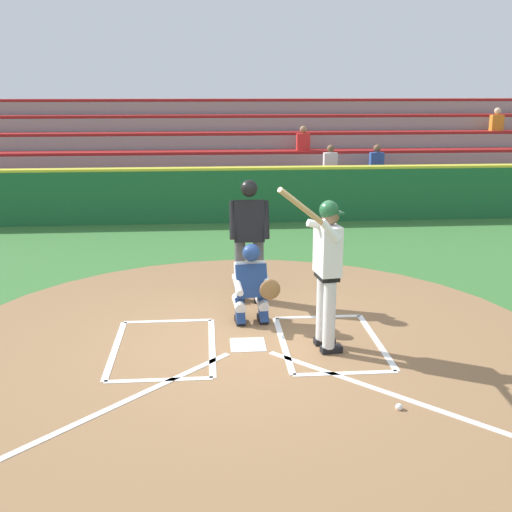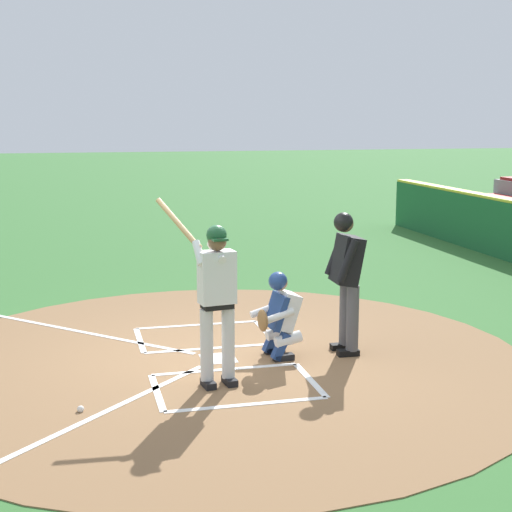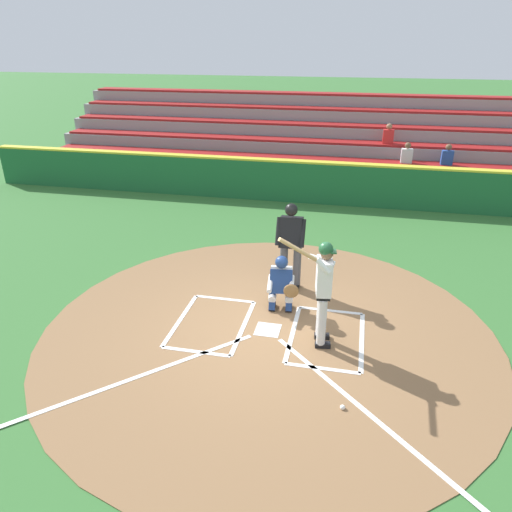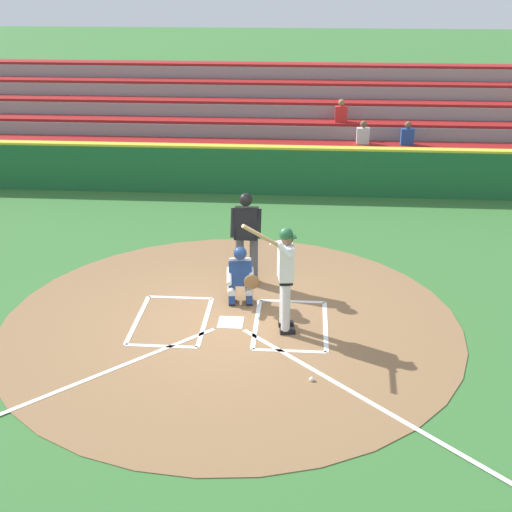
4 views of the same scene
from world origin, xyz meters
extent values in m
plane|color=#387033|center=(0.00, 0.00, 0.00)|extent=(120.00, 120.00, 0.00)
cylinder|color=olive|center=(0.00, 0.00, 0.01)|extent=(8.00, 8.00, 0.01)
cube|color=white|center=(0.00, 0.00, 0.01)|extent=(0.44, 0.44, 0.01)
cube|color=white|center=(-1.05, -0.90, 0.01)|extent=(1.20, 0.08, 0.01)
cube|color=white|center=(-1.05, 0.90, 0.01)|extent=(1.20, 0.08, 0.01)
cube|color=white|center=(-0.45, 0.00, 0.01)|extent=(0.08, 1.80, 0.01)
cube|color=white|center=(-1.65, 0.00, 0.01)|extent=(0.08, 1.80, 0.01)
cube|color=white|center=(1.05, -0.90, 0.01)|extent=(1.20, 0.08, 0.01)
cube|color=white|center=(1.05, 0.90, 0.01)|extent=(1.20, 0.08, 0.01)
cube|color=white|center=(0.45, 0.00, 0.01)|extent=(0.08, 1.80, 0.01)
cube|color=white|center=(1.65, 0.00, 0.01)|extent=(0.08, 1.80, 0.01)
cube|color=white|center=(2.10, 2.10, 0.01)|extent=(3.73, 3.73, 0.01)
cube|color=white|center=(-2.10, 2.10, 0.01)|extent=(3.73, 3.73, 0.01)
cylinder|color=silver|center=(-0.93, 0.06, 0.50)|extent=(0.15, 0.15, 0.84)
cube|color=black|center=(-0.97, 0.05, 0.04)|extent=(0.27, 0.16, 0.09)
cylinder|color=silver|center=(-0.96, 0.31, 0.50)|extent=(0.15, 0.15, 0.84)
cube|color=black|center=(-1.00, 0.31, 0.04)|extent=(0.27, 0.16, 0.09)
cube|color=black|center=(-0.95, 0.19, 0.97)|extent=(0.27, 0.37, 0.10)
cube|color=white|center=(-0.95, 0.19, 1.28)|extent=(0.29, 0.43, 0.60)
sphere|color=brown|center=(-0.96, 0.18, 1.69)|extent=(0.21, 0.21, 0.21)
sphere|color=#1E512D|center=(-0.95, 0.19, 1.76)|extent=(0.23, 0.23, 0.23)
cube|color=#1E512D|center=(-1.05, 0.17, 1.73)|extent=(0.13, 0.18, 0.02)
cylinder|color=white|center=(-0.89, 0.18, 1.56)|extent=(0.44, 0.15, 0.21)
cylinder|color=white|center=(-0.92, 0.39, 1.56)|extent=(0.27, 0.13, 0.29)
cylinder|color=tan|center=(-0.58, 0.57, 1.86)|extent=(0.64, 0.45, 0.53)
cylinder|color=tan|center=(-0.87, 0.38, 1.62)|extent=(0.10, 0.11, 0.08)
cube|color=black|center=(-0.26, -0.80, 0.04)|extent=(0.15, 0.27, 0.09)
cube|color=navy|center=(-0.26, -0.76, 0.20)|extent=(0.14, 0.25, 0.37)
cylinder|color=silver|center=(-0.25, -0.86, 0.28)|extent=(0.19, 0.37, 0.21)
cube|color=black|center=(0.06, -0.76, 0.04)|extent=(0.15, 0.27, 0.09)
cube|color=navy|center=(0.06, -0.72, 0.20)|extent=(0.14, 0.25, 0.37)
cylinder|color=silver|center=(0.07, -0.82, 0.28)|extent=(0.19, 0.37, 0.21)
cube|color=silver|center=(-0.09, -0.85, 0.62)|extent=(0.44, 0.40, 0.52)
cube|color=navy|center=(-0.10, -0.74, 0.62)|extent=(0.44, 0.26, 0.46)
sphere|color=#9E7051|center=(-0.10, -0.78, 0.99)|extent=(0.21, 0.21, 0.21)
sphere|color=navy|center=(-0.10, -0.76, 1.01)|extent=(0.24, 0.24, 0.24)
cylinder|color=silver|center=(-0.31, -0.70, 0.60)|extent=(0.14, 0.46, 0.20)
cylinder|color=silver|center=(0.09, -0.66, 0.60)|extent=(0.14, 0.46, 0.20)
ellipsoid|color=brown|center=(-0.33, -0.50, 0.57)|extent=(0.29, 0.13, 0.28)
cylinder|color=#4C4C51|center=(-0.28, -1.71, 0.51)|extent=(0.16, 0.16, 0.86)
cube|color=black|center=(-0.27, -1.66, 0.04)|extent=(0.13, 0.28, 0.09)
cylinder|color=#4C4C51|center=(0.00, -1.72, 0.51)|extent=(0.16, 0.16, 0.86)
cube|color=black|center=(0.01, -1.67, 0.04)|extent=(0.13, 0.28, 0.09)
cube|color=black|center=(-0.13, -1.67, 1.25)|extent=(0.45, 0.37, 0.66)
sphere|color=brown|center=(-0.13, -1.63, 1.72)|extent=(0.22, 0.22, 0.22)
sphere|color=black|center=(-0.13, -1.61, 1.74)|extent=(0.25, 0.25, 0.25)
cylinder|color=black|center=(-0.37, -1.59, 1.28)|extent=(0.11, 0.29, 0.56)
cylinder|color=black|center=(0.11, -1.60, 1.28)|extent=(0.11, 0.29, 0.56)
sphere|color=white|center=(-1.41, 1.74, 0.04)|extent=(0.07, 0.07, 0.07)
camera|label=1|loc=(0.48, 7.27, 3.16)|focal=43.80mm
camera|label=2|loc=(-9.25, 1.76, 3.06)|focal=53.75mm
camera|label=3|loc=(-1.33, 7.14, 4.78)|focal=33.71mm
camera|label=4|loc=(-1.23, 10.71, 5.81)|focal=48.92mm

